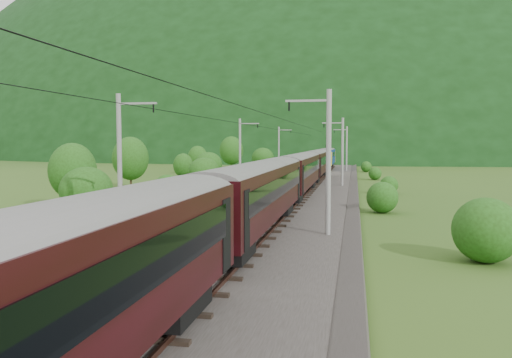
# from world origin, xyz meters

# --- Properties ---
(ground) EXTENTS (600.00, 600.00, 0.00)m
(ground) POSITION_xyz_m (0.00, 0.00, 0.00)
(ground) COLOR #2D5219
(ground) RESTS_ON ground
(railbed) EXTENTS (14.00, 220.00, 0.30)m
(railbed) POSITION_xyz_m (0.00, 10.00, 0.15)
(railbed) COLOR #38332D
(railbed) RESTS_ON ground
(track_left) EXTENTS (2.40, 220.00, 0.27)m
(track_left) POSITION_xyz_m (-2.40, 10.00, 0.37)
(track_left) COLOR brown
(track_left) RESTS_ON railbed
(track_right) EXTENTS (2.40, 220.00, 0.27)m
(track_right) POSITION_xyz_m (2.40, 10.00, 0.37)
(track_right) COLOR brown
(track_right) RESTS_ON railbed
(catenary_left) EXTENTS (2.54, 192.28, 8.00)m
(catenary_left) POSITION_xyz_m (-6.12, 32.00, 4.50)
(catenary_left) COLOR gray
(catenary_left) RESTS_ON railbed
(catenary_right) EXTENTS (2.54, 192.28, 8.00)m
(catenary_right) POSITION_xyz_m (6.12, 32.00, 4.50)
(catenary_right) COLOR gray
(catenary_right) RESTS_ON railbed
(overhead_wires) EXTENTS (4.83, 198.00, 0.03)m
(overhead_wires) POSITION_xyz_m (0.00, 10.00, 7.10)
(overhead_wires) COLOR black
(overhead_wires) RESTS_ON ground
(mountain_main) EXTENTS (504.00, 360.00, 244.00)m
(mountain_main) POSITION_xyz_m (0.00, 260.00, 0.00)
(mountain_main) COLOR black
(mountain_main) RESTS_ON ground
(mountain_ridge) EXTENTS (336.00, 280.00, 132.00)m
(mountain_ridge) POSITION_xyz_m (-120.00, 300.00, 0.00)
(mountain_ridge) COLOR black
(mountain_ridge) RESTS_ON ground
(train) EXTENTS (2.67, 128.95, 4.62)m
(train) POSITION_xyz_m (2.40, 9.23, 3.21)
(train) COLOR black
(train) RESTS_ON ground
(hazard_post_near) EXTENTS (0.15, 0.15, 1.39)m
(hazard_post_near) POSITION_xyz_m (-0.66, 42.74, 1.00)
(hazard_post_near) COLOR red
(hazard_post_near) RESTS_ON railbed
(hazard_post_far) EXTENTS (0.18, 0.18, 1.70)m
(hazard_post_far) POSITION_xyz_m (0.00, 21.60, 1.15)
(hazard_post_far) COLOR red
(hazard_post_far) RESTS_ON railbed
(signal) EXTENTS (0.24, 0.24, 2.18)m
(signal) POSITION_xyz_m (-3.74, 55.57, 1.58)
(signal) COLOR black
(signal) RESTS_ON railbed
(vegetation_left) EXTENTS (12.84, 144.52, 6.74)m
(vegetation_left) POSITION_xyz_m (-14.47, 24.37, 2.81)
(vegetation_left) COLOR #214412
(vegetation_left) RESTS_ON ground
(vegetation_right) EXTENTS (6.38, 109.87, 3.13)m
(vegetation_right) POSITION_xyz_m (12.20, -10.18, 1.30)
(vegetation_right) COLOR #214412
(vegetation_right) RESTS_ON ground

